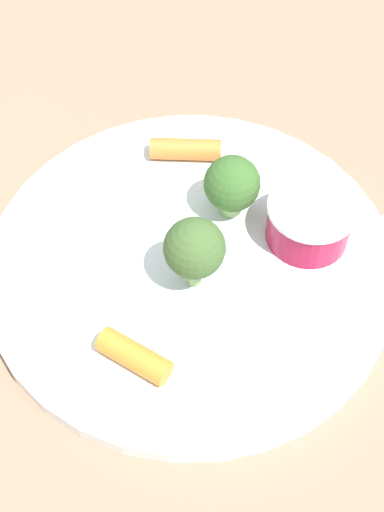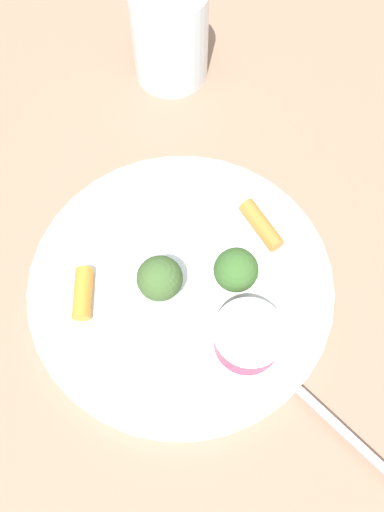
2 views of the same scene
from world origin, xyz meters
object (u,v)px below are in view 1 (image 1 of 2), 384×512
sauce_cup (309,221)px  carrot_stick_1 (134,356)px  plate (191,260)px  broccoli_floret_1 (232,185)px  broccoli_floret_0 (200,248)px  carrot_stick_0 (186,149)px

sauce_cup → carrot_stick_1: 0.14m
plate → broccoli_floret_1: bearing=-42.1°
sauce_cup → carrot_stick_1: bearing=124.1°
broccoli_floret_0 → carrot_stick_1: size_ratio=1.21×
broccoli_floret_1 → carrot_stick_1: size_ratio=1.03×
broccoli_floret_0 → carrot_stick_1: bearing=140.2°
plate → sauce_cup: bearing=-85.0°
plate → broccoli_floret_0: size_ratio=4.94×
plate → broccoli_floret_1: broccoli_floret_1 is taller
sauce_cup → carrot_stick_0: (0.08, 0.07, -0.01)m
broccoli_floret_0 → plate: bearing=8.7°
carrot_stick_0 → carrot_stick_1: size_ratio=1.14×
plate → carrot_stick_1: 0.09m
broccoli_floret_1 → plate: bearing=137.9°
sauce_cup → broccoli_floret_1: broccoli_floret_1 is taller
carrot_stick_0 → broccoli_floret_1: bearing=-155.3°
plate → broccoli_floret_0: broccoli_floret_0 is taller
plate → broccoli_floret_1: size_ratio=5.77×
plate → carrot_stick_1: (-0.07, 0.04, 0.01)m
plate → broccoli_floret_0: 0.05m
carrot_stick_1 → sauce_cup: bearing=-55.9°
plate → broccoli_floret_0: (-0.02, -0.00, 0.04)m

